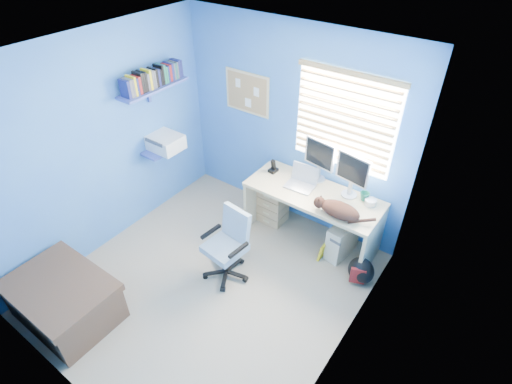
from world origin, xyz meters
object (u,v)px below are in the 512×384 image
Objects in this scene: cat at (340,210)px; office_chair at (228,253)px; desk at (311,217)px; laptop at (300,179)px; tower_pc at (342,239)px.

office_chair is (-0.90, -0.80, -0.51)m from cat.
desk is 3.56× the size of cat.
cat reaches higher than office_chair.
tower_pc is (0.62, 0.01, -0.62)m from laptop.
cat is at bearing -23.76° from laptop.
desk is at bearing 64.61° from office_chair.
laptop is 0.73× the size of tower_pc.
cat is (0.61, -0.22, -0.03)m from laptop.
cat is 0.99× the size of tower_pc.
laptop reaches higher than desk.
cat is at bearing 41.82° from office_chair.
laptop is at bearing 74.39° from office_chair.
cat is 1.31m from office_chair.
desk reaches higher than tower_pc.
office_chair is at bearing -115.39° from desk.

